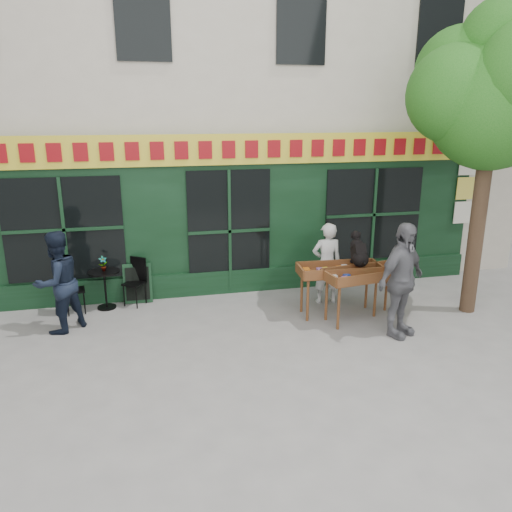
# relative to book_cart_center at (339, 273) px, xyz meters

# --- Properties ---
(ground) EXTENTS (80.00, 80.00, 0.00)m
(ground) POSITION_rel_book_cart_center_xyz_m (-1.78, -0.70, -0.82)
(ground) COLOR slate
(ground) RESTS_ON ground
(building) EXTENTS (14.00, 7.26, 10.00)m
(building) POSITION_rel_book_cart_center_xyz_m (-1.78, 5.27, 4.15)
(building) COLOR beige
(building) RESTS_ON ground
(street_tree) EXTENTS (3.05, 2.90, 5.60)m
(street_tree) POSITION_rel_book_cart_center_xyz_m (2.56, -0.35, 3.29)
(street_tree) COLOR #382619
(street_tree) RESTS_ON ground
(book_cart_center) EXTENTS (1.54, 0.72, 0.99)m
(book_cart_center) POSITION_rel_book_cart_center_xyz_m (0.00, 0.00, 0.00)
(book_cart_center) COLOR brown
(book_cart_center) RESTS_ON ground
(dog) EXTENTS (0.38, 0.62, 0.60)m
(dog) POSITION_rel_book_cart_center_xyz_m (0.35, -0.05, 0.47)
(dog) COLOR black
(dog) RESTS_ON book_cart_center
(woman) EXTENTS (0.62, 0.43, 1.64)m
(woman) POSITION_rel_book_cart_center_xyz_m (0.00, 0.65, -0.00)
(woman) COLOR silver
(woman) RESTS_ON ground
(book_cart_right) EXTENTS (1.57, 0.82, 0.99)m
(book_cart_right) POSITION_rel_book_cart_center_xyz_m (0.36, -0.34, 0.00)
(book_cart_right) COLOR brown
(book_cart_right) RESTS_ON ground
(man_right) EXTENTS (1.25, 0.97, 1.98)m
(man_right) POSITION_rel_book_cart_center_xyz_m (0.66, -1.09, 0.17)
(man_right) COLOR #5D5E62
(man_right) RESTS_ON ground
(bistro_table) EXTENTS (0.60, 0.60, 0.76)m
(bistro_table) POSITION_rel_book_cart_center_xyz_m (-4.30, 1.31, -0.28)
(bistro_table) COLOR black
(bistro_table) RESTS_ON ground
(bistro_chair_left) EXTENTS (0.41, 0.41, 0.95)m
(bistro_chair_left) POSITION_rel_book_cart_center_xyz_m (-4.94, 1.20, -0.26)
(bistro_chair_left) COLOR black
(bistro_chair_left) RESTS_ON ground
(bistro_chair_right) EXTENTS (0.51, 0.51, 0.95)m
(bistro_chair_right) POSITION_rel_book_cart_center_xyz_m (-3.69, 1.43, -0.26)
(bistro_chair_right) COLOR black
(bistro_chair_right) RESTS_ON ground
(potted_plant) EXTENTS (0.18, 0.16, 0.30)m
(potted_plant) POSITION_rel_book_cart_center_xyz_m (-4.30, 1.31, 0.09)
(potted_plant) COLOR gray
(potted_plant) RESTS_ON bistro_table
(man_left) EXTENTS (1.10, 1.09, 1.79)m
(man_left) POSITION_rel_book_cart_center_xyz_m (-5.00, 0.41, 0.07)
(man_left) COLOR black
(man_left) RESTS_ON ground
(chalkboard) EXTENTS (0.56, 0.21, 0.79)m
(chalkboard) POSITION_rel_book_cart_center_xyz_m (-3.68, 1.49, -0.42)
(chalkboard) COLOR black
(chalkboard) RESTS_ON ground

